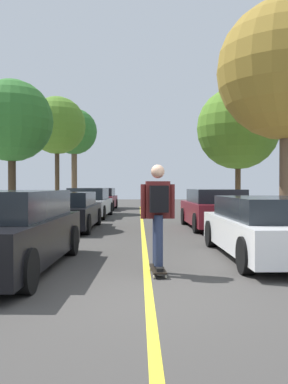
{
  "coord_description": "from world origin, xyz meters",
  "views": [
    {
      "loc": [
        -0.14,
        -5.72,
        1.5
      ],
      "look_at": [
        0.05,
        9.35,
        1.27
      ],
      "focal_mm": 39.05,
      "sensor_mm": 36.0,
      "label": 1
    }
  ],
  "objects_px": {
    "street_tree_left_near": "(57,126)",
    "street_tree_left_far": "(74,132)",
    "parked_car_left_farthest": "(101,199)",
    "street_tree_right_near": "(238,128)",
    "street_tree_right_nearest": "(287,71)",
    "parked_car_right_nearest": "(267,227)",
    "parked_car_left_far": "(89,203)",
    "parked_car_right_near": "(215,209)",
    "parked_car_left_near": "(69,211)",
    "parked_car_left_nearest": "(5,230)",
    "skateboard": "(158,269)",
    "skateboarder": "(158,210)",
    "street_tree_left_nearest": "(12,121)"
  },
  "relations": [
    {
      "from": "parked_car_right_nearest",
      "to": "street_tree_left_nearest",
      "type": "relative_size",
      "value": 0.91
    },
    {
      "from": "parked_car_left_nearest",
      "to": "street_tree_left_near",
      "type": "bearing_deg",
      "value": 97.63
    },
    {
      "from": "street_tree_left_nearest",
      "to": "skateboarder",
      "type": "xyz_separation_m",
      "value": [
        4.75,
        -7.62,
        -2.65
      ]
    },
    {
      "from": "street_tree_right_nearest",
      "to": "street_tree_right_near",
      "type": "bearing_deg",
      "value": 90.0
    },
    {
      "from": "parked_car_left_far",
      "to": "parked_car_left_nearest",
      "type": "bearing_deg",
      "value": -89.99
    },
    {
      "from": "parked_car_right_nearest",
      "to": "street_tree_left_near",
      "type": "height_order",
      "value": "street_tree_left_near"
    },
    {
      "from": "parked_car_left_nearest",
      "to": "skateboarder",
      "type": "distance_m",
      "value": 2.77
    },
    {
      "from": "skateboard",
      "to": "parked_car_right_nearest",
      "type": "bearing_deg",
      "value": 33.7
    },
    {
      "from": "street_tree_left_far",
      "to": "parked_car_left_farthest",
      "type": "bearing_deg",
      "value": -52.32
    },
    {
      "from": "parked_car_right_nearest",
      "to": "street_tree_right_near",
      "type": "height_order",
      "value": "street_tree_right_near"
    },
    {
      "from": "parked_car_left_near",
      "to": "street_tree_left_far",
      "type": "height_order",
      "value": "street_tree_left_far"
    },
    {
      "from": "parked_car_left_nearest",
      "to": "street_tree_left_nearest",
      "type": "height_order",
      "value": "street_tree_left_nearest"
    },
    {
      "from": "parked_car_right_nearest",
      "to": "street_tree_left_far",
      "type": "xyz_separation_m",
      "value": [
        -7.09,
        20.12,
        4.52
      ]
    },
    {
      "from": "parked_car_right_nearest",
      "to": "street_tree_left_nearest",
      "type": "xyz_separation_m",
      "value": [
        -7.09,
        6.03,
        3.11
      ]
    },
    {
      "from": "parked_car_left_far",
      "to": "street_tree_left_far",
      "type": "height_order",
      "value": "street_tree_left_far"
    },
    {
      "from": "parked_car_right_near",
      "to": "street_tree_right_nearest",
      "type": "bearing_deg",
      "value": -33.92
    },
    {
      "from": "parked_car_left_near",
      "to": "street_tree_right_nearest",
      "type": "height_order",
      "value": "street_tree_right_nearest"
    },
    {
      "from": "parked_car_right_near",
      "to": "parked_car_left_near",
      "type": "bearing_deg",
      "value": -176.78
    },
    {
      "from": "parked_car_left_farthest",
      "to": "street_tree_right_nearest",
      "type": "xyz_separation_m",
      "value": [
        7.08,
        -12.87,
        4.48
      ]
    },
    {
      "from": "parked_car_left_far",
      "to": "street_tree_right_nearest",
      "type": "xyz_separation_m",
      "value": [
        7.08,
        -6.7,
        4.47
      ]
    },
    {
      "from": "parked_car_left_far",
      "to": "skateboarder",
      "type": "relative_size",
      "value": 2.66
    },
    {
      "from": "parked_car_right_near",
      "to": "street_tree_left_near",
      "type": "height_order",
      "value": "street_tree_left_near"
    },
    {
      "from": "parked_car_right_near",
      "to": "street_tree_right_nearest",
      "type": "xyz_separation_m",
      "value": [
        2.04,
        -1.37,
        4.46
      ]
    },
    {
      "from": "parked_car_left_farthest",
      "to": "street_tree_right_nearest",
      "type": "relative_size",
      "value": 0.57
    },
    {
      "from": "parked_car_left_near",
      "to": "street_tree_left_far",
      "type": "bearing_deg",
      "value": 98.04
    },
    {
      "from": "street_tree_left_near",
      "to": "street_tree_left_far",
      "type": "distance_m",
      "value": 6.04
    },
    {
      "from": "parked_car_right_near",
      "to": "street_tree_right_nearest",
      "type": "distance_m",
      "value": 5.09
    },
    {
      "from": "street_tree_left_far",
      "to": "street_tree_right_nearest",
      "type": "bearing_deg",
      "value": -59.54
    },
    {
      "from": "street_tree_left_near",
      "to": "street_tree_left_far",
      "type": "xyz_separation_m",
      "value": [
        0.0,
        6.02,
        0.41
      ]
    },
    {
      "from": "parked_car_right_nearest",
      "to": "parked_car_right_near",
      "type": "distance_m",
      "value": 5.98
    },
    {
      "from": "parked_car_right_nearest",
      "to": "skateboard",
      "type": "xyz_separation_m",
      "value": [
        -2.34,
        -1.56,
        -0.55
      ]
    },
    {
      "from": "parked_car_left_farthest",
      "to": "street_tree_left_far",
      "type": "xyz_separation_m",
      "value": [
        -2.04,
        2.64,
        4.5
      ]
    },
    {
      "from": "parked_car_left_nearest",
      "to": "skateboard",
      "type": "xyz_separation_m",
      "value": [
        2.7,
        -0.42,
        -0.62
      ]
    },
    {
      "from": "parked_car_left_farthest",
      "to": "street_tree_right_near",
      "type": "relative_size",
      "value": 0.69
    },
    {
      "from": "street_tree_left_nearest",
      "to": "skateboarder",
      "type": "distance_m",
      "value": 9.36
    },
    {
      "from": "street_tree_left_near",
      "to": "street_tree_left_far",
      "type": "relative_size",
      "value": 0.93
    },
    {
      "from": "parked_car_left_far",
      "to": "parked_car_right_nearest",
      "type": "distance_m",
      "value": 12.38
    },
    {
      "from": "parked_car_right_nearest",
      "to": "street_tree_right_near",
      "type": "xyz_separation_m",
      "value": [
        2.04,
        11.09,
        3.57
      ]
    },
    {
      "from": "parked_car_right_near",
      "to": "skateboarder",
      "type": "bearing_deg",
      "value": -107.17
    },
    {
      "from": "parked_car_left_farthest",
      "to": "street_tree_right_near",
      "type": "height_order",
      "value": "street_tree_right_near"
    },
    {
      "from": "skateboard",
      "to": "skateboarder",
      "type": "distance_m",
      "value": 1.01
    },
    {
      "from": "parked_car_left_near",
      "to": "parked_car_left_far",
      "type": "distance_m",
      "value": 5.62
    },
    {
      "from": "parked_car_left_nearest",
      "to": "parked_car_left_near",
      "type": "height_order",
      "value": "parked_car_left_nearest"
    },
    {
      "from": "parked_car_left_nearest",
      "to": "street_tree_right_near",
      "type": "height_order",
      "value": "street_tree_right_near"
    },
    {
      "from": "parked_car_right_near",
      "to": "skateboard",
      "type": "relative_size",
      "value": 5.13
    },
    {
      "from": "parked_car_left_farthest",
      "to": "street_tree_right_near",
      "type": "xyz_separation_m",
      "value": [
        7.08,
        -6.39,
        3.55
      ]
    },
    {
      "from": "parked_car_left_far",
      "to": "parked_car_right_near",
      "type": "xyz_separation_m",
      "value": [
        5.05,
        -5.33,
        0.01
      ]
    },
    {
      "from": "parked_car_left_farthest",
      "to": "parked_car_right_near",
      "type": "distance_m",
      "value": 12.56
    },
    {
      "from": "parked_car_left_nearest",
      "to": "street_tree_left_far",
      "type": "distance_m",
      "value": 21.82
    },
    {
      "from": "street_tree_left_near",
      "to": "parked_car_right_nearest",
      "type": "bearing_deg",
      "value": -63.32
    }
  ]
}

